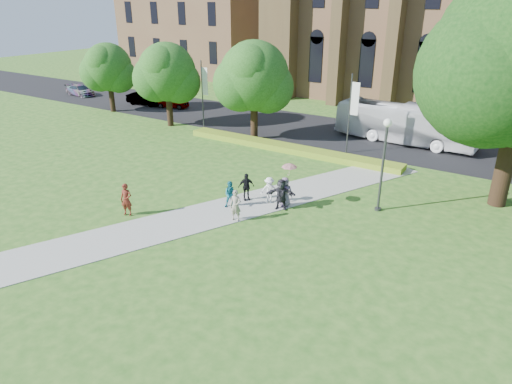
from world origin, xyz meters
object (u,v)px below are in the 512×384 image
Objects in this scene: car_2 at (80,90)px; pedestrian_0 at (126,200)px; tour_coach at (405,124)px; car_1 at (146,98)px; streetlamp at (384,154)px; car_0 at (172,102)px.

pedestrian_0 reaches higher than car_2.
car_1 is at bearing 96.01° from tour_coach.
car_2 is (-38.84, -1.69, -0.97)m from tour_coach.
streetlamp is at bearing -165.85° from tour_coach.
pedestrian_0 is at bearing 161.80° from tour_coach.
car_0 is at bearing 154.44° from streetlamp.
car_0 is at bearing 95.00° from tour_coach.
tour_coach is 6.31× the size of pedestrian_0.
car_1 is at bearing 157.83° from streetlamp.
car_0 is (-24.87, -0.67, -0.94)m from tour_coach.
tour_coach is at bearing 48.82° from pedestrian_0.
streetlamp reaches higher than pedestrian_0.
streetlamp reaches higher than car_2.
tour_coach is 2.66× the size of car_2.
streetlamp is 1.23× the size of car_2.
tour_coach is 23.57m from pedestrian_0.
pedestrian_0 is at bearing -140.70° from car_1.
streetlamp is 30.58m from car_0.
pedestrian_0 is (-8.69, -21.89, -0.66)m from tour_coach.
car_0 is (-27.48, 13.14, -2.63)m from streetlamp.
streetlamp reaches higher than car_0.
streetlamp is at bearing -116.27° from car_1.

